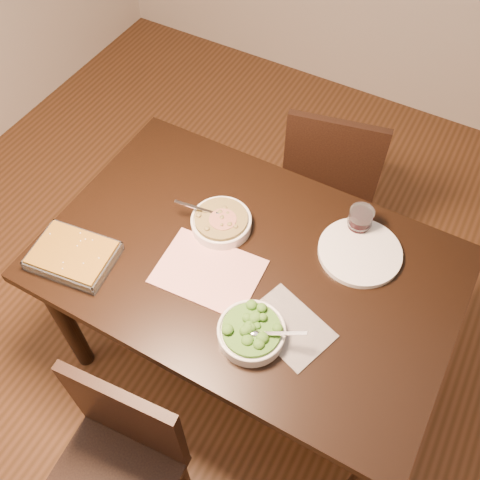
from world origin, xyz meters
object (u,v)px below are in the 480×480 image
(chair_far, at_px, (332,171))
(wine_tumbler, at_px, (360,220))
(stew_bowl, at_px, (221,222))
(chair_near, at_px, (118,461))
(dinner_plate, at_px, (360,252))
(broccoli_bowl, at_px, (251,332))
(baking_dish, at_px, (73,256))
(table, at_px, (248,276))

(chair_far, bearing_deg, wine_tumbler, 107.12)
(stew_bowl, distance_m, chair_near, 0.85)
(wine_tumbler, bearing_deg, chair_near, -109.29)
(wine_tumbler, bearing_deg, stew_bowl, -151.70)
(chair_near, xyz_separation_m, chair_far, (0.10, 1.48, 0.02))
(dinner_plate, bearing_deg, chair_far, 118.51)
(broccoli_bowl, bearing_deg, baking_dish, -176.51)
(broccoli_bowl, xyz_separation_m, baking_dish, (-0.66, -0.04, -0.00))
(dinner_plate, bearing_deg, chair_near, -113.58)
(broccoli_bowl, bearing_deg, chair_near, -115.79)
(chair_far, bearing_deg, chair_near, 74.09)
(table, relative_size, baking_dish, 4.68)
(baking_dish, xyz_separation_m, dinner_plate, (0.84, 0.50, -0.01))
(chair_near, bearing_deg, chair_far, 81.39)
(baking_dish, height_order, chair_far, chair_far)
(broccoli_bowl, relative_size, baking_dish, 0.78)
(wine_tumbler, bearing_deg, chair_far, 119.22)
(table, relative_size, wine_tumbler, 14.69)
(table, height_order, baking_dish, baking_dish)
(broccoli_bowl, distance_m, wine_tumbler, 0.57)
(table, xyz_separation_m, chair_near, (-0.09, -0.71, -0.19))
(stew_bowl, relative_size, baking_dish, 0.78)
(broccoli_bowl, distance_m, chair_near, 0.61)
(baking_dish, bearing_deg, chair_near, -52.21)
(table, bearing_deg, stew_bowl, 151.82)
(chair_near, bearing_deg, wine_tumbler, 65.90)
(broccoli_bowl, xyz_separation_m, wine_tumbler, (0.13, 0.55, 0.02))
(table, relative_size, chair_near, 1.68)
(stew_bowl, bearing_deg, chair_far, 76.37)
(wine_tumbler, distance_m, chair_far, 0.62)
(dinner_plate, bearing_deg, broccoli_bowl, -111.23)
(baking_dish, relative_size, chair_far, 0.34)
(stew_bowl, height_order, chair_far, chair_far)
(broccoli_bowl, height_order, dinner_plate, broccoli_bowl)
(stew_bowl, height_order, broccoli_bowl, same)
(stew_bowl, relative_size, chair_far, 0.27)
(broccoli_bowl, relative_size, chair_far, 0.27)
(dinner_plate, distance_m, chair_far, 0.69)
(baking_dish, xyz_separation_m, wine_tumbler, (0.79, 0.59, 0.03))
(stew_bowl, xyz_separation_m, dinner_plate, (0.47, 0.13, -0.02))
(table, bearing_deg, chair_near, -96.85)
(baking_dish, xyz_separation_m, chair_near, (0.44, -0.43, -0.31))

